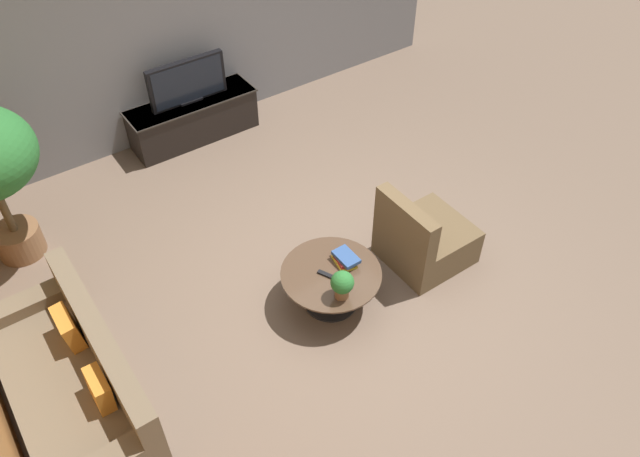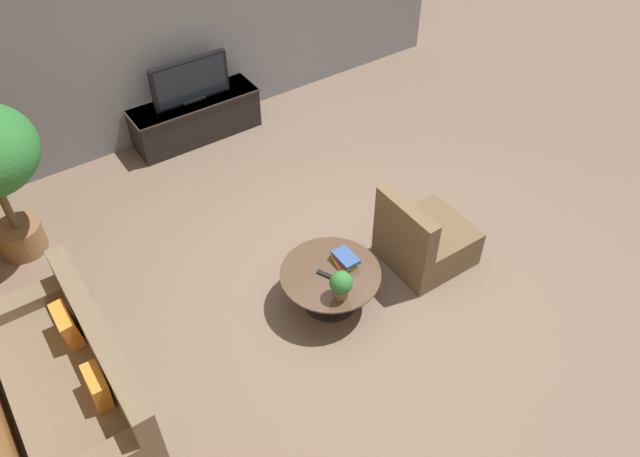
% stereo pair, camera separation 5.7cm
% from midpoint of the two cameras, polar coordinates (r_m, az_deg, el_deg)
% --- Properties ---
extents(ground_plane, '(24.00, 24.00, 0.00)m').
position_cam_midpoint_polar(ground_plane, '(6.27, 2.48, -4.00)').
color(ground_plane, brown).
extents(back_wall_stone, '(7.40, 0.12, 3.00)m').
position_cam_midpoint_polar(back_wall_stone, '(7.74, -12.34, 18.92)').
color(back_wall_stone, slate).
rests_on(back_wall_stone, ground).
extents(media_console, '(1.60, 0.50, 0.53)m').
position_cam_midpoint_polar(media_console, '(8.01, -11.07, 9.93)').
color(media_console, black).
rests_on(media_console, ground).
extents(television, '(0.97, 0.13, 0.53)m').
position_cam_midpoint_polar(television, '(7.74, -11.59, 13.09)').
color(television, black).
rests_on(television, media_console).
extents(coffee_table, '(0.93, 0.93, 0.41)m').
position_cam_midpoint_polar(coffee_table, '(5.80, 1.24, -4.89)').
color(coffee_table, black).
rests_on(coffee_table, ground).
extents(couch_by_wall, '(0.84, 1.96, 0.84)m').
position_cam_midpoint_polar(couch_by_wall, '(5.51, -21.23, -12.99)').
color(couch_by_wall, brown).
rests_on(couch_by_wall, ground).
extents(armchair_wicker, '(0.80, 0.76, 0.86)m').
position_cam_midpoint_polar(armchair_wicker, '(6.28, 9.71, -1.08)').
color(armchair_wicker, brown).
rests_on(armchair_wicker, ground).
extents(potted_plant_tabletop, '(0.21, 0.21, 0.28)m').
position_cam_midpoint_polar(potted_plant_tabletop, '(5.41, 2.25, -5.10)').
color(potted_plant_tabletop, brown).
rests_on(potted_plant_tabletop, coffee_table).
extents(book_stack, '(0.21, 0.28, 0.09)m').
position_cam_midpoint_polar(book_stack, '(5.76, 2.54, -2.78)').
color(book_stack, gold).
rests_on(book_stack, coffee_table).
extents(remote_black, '(0.10, 0.16, 0.02)m').
position_cam_midpoint_polar(remote_black, '(5.68, 0.75, -4.22)').
color(remote_black, black).
rests_on(remote_black, coffee_table).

